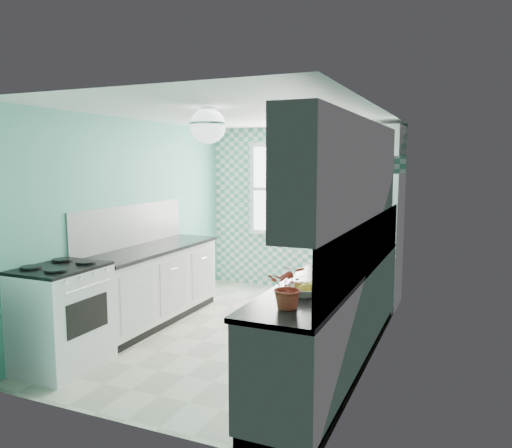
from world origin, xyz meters
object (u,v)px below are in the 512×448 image
at_px(sink, 358,254).
at_px(stove, 61,316).
at_px(fruit_bowl, 305,291).
at_px(fridge, 371,239).
at_px(microwave, 373,163).
at_px(potted_plant, 289,286).
at_px(ceiling_light, 208,125).

bearing_deg(sink, stove, -135.17).
bearing_deg(stove, fruit_bowl, 3.91).
xyz_separation_m(fridge, microwave, (0.00, 0.00, 1.06)).
bearing_deg(microwave, fruit_bowl, 88.29).
bearing_deg(potted_plant, fridge, 91.42).
xyz_separation_m(fridge, sink, (0.09, -1.27, 0.02)).
bearing_deg(ceiling_light, potted_plant, -40.52).
bearing_deg(stove, potted_plant, -5.00).
height_order(sink, potted_plant, sink).
relative_size(stove, microwave, 1.84).
relative_size(sink, fruit_bowl, 1.74).
xyz_separation_m(fruit_bowl, potted_plant, (0.00, -0.37, 0.12)).
bearing_deg(microwave, ceiling_light, 63.64).
relative_size(ceiling_light, microwave, 0.66).
bearing_deg(fruit_bowl, sink, 89.89).
height_order(stove, microwave, microwave).
height_order(fridge, stove, fridge).
bearing_deg(stove, ceiling_light, 33.79).
height_order(stove, sink, sink).
height_order(potted_plant, microwave, microwave).
xyz_separation_m(sink, microwave, (-0.09, 1.27, 1.03)).
distance_m(sink, fruit_bowl, 1.99).
xyz_separation_m(stove, fruit_bowl, (2.40, 0.12, 0.47)).
bearing_deg(fruit_bowl, ceiling_light, 151.49).
xyz_separation_m(fruit_bowl, microwave, (-0.09, 3.26, 0.99)).
height_order(fridge, fruit_bowl, fridge).
relative_size(ceiling_light, fruit_bowl, 1.15).
height_order(ceiling_light, stove, ceiling_light).
xyz_separation_m(fridge, stove, (-2.31, -3.38, -0.40)).
height_order(ceiling_light, microwave, ceiling_light).
distance_m(fruit_bowl, microwave, 3.41).
xyz_separation_m(sink, potted_plant, (-0.00, -2.36, 0.17)).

